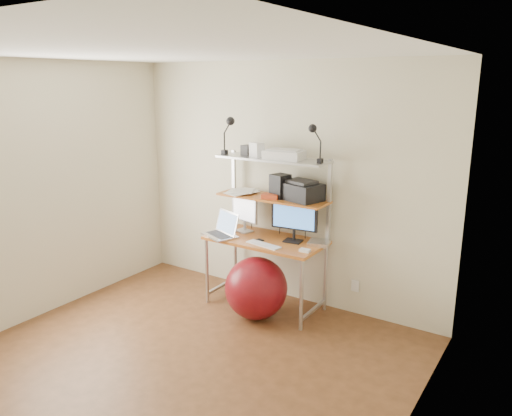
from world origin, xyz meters
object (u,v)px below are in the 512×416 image
at_px(monitor_black, 294,218).
at_px(laptop, 223,230).
at_px(printer, 301,191).
at_px(exercise_ball, 256,288).
at_px(monitor_silver, 245,211).

bearing_deg(monitor_black, laptop, -168.36).
height_order(printer, exercise_ball, printer).
bearing_deg(exercise_ball, monitor_black, 57.73).
bearing_deg(laptop, monitor_black, 39.79).
height_order(monitor_black, laptop, monitor_black).
height_order(laptop, printer, printer).
height_order(monitor_silver, laptop, monitor_silver).
xyz_separation_m(monitor_silver, exercise_ball, (0.38, -0.37, -0.65)).
height_order(monitor_silver, monitor_black, monitor_black).
distance_m(monitor_black, printer, 0.28).
relative_size(monitor_black, printer, 1.01).
relative_size(monitor_silver, monitor_black, 0.87).
xyz_separation_m(monitor_silver, laptop, (-0.10, -0.25, -0.17)).
height_order(monitor_black, exercise_ball, monitor_black).
relative_size(monitor_silver, laptop, 0.95).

